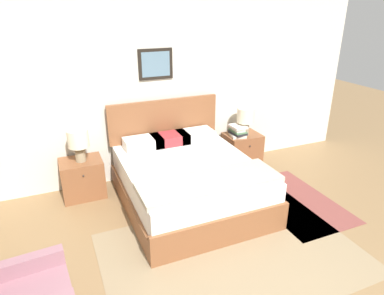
% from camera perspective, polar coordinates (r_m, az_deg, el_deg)
% --- Properties ---
extents(wall_back, '(7.01, 0.09, 2.60)m').
position_cam_1_polar(wall_back, '(4.93, -7.87, 9.42)').
color(wall_back, beige).
rests_on(wall_back, ground_plane).
extents(area_rug_main, '(2.65, 1.80, 0.01)m').
position_cam_1_polar(area_rug_main, '(3.80, 6.69, -17.13)').
color(area_rug_main, '#897556').
rests_on(area_rug_main, ground_plane).
extents(area_rug_bedside, '(0.95, 1.51, 0.01)m').
position_cam_1_polar(area_rug_bedside, '(4.81, 16.62, -8.50)').
color(area_rug_bedside, brown).
rests_on(area_rug_bedside, ground_plane).
extents(bed, '(1.63, 1.94, 1.17)m').
position_cam_1_polar(bed, '(4.43, -0.63, -5.48)').
color(bed, brown).
rests_on(bed, ground_plane).
extents(nightstand_near_window, '(0.55, 0.46, 0.52)m').
position_cam_1_polar(nightstand_near_window, '(4.86, -17.77, -4.88)').
color(nightstand_near_window, brown).
rests_on(nightstand_near_window, ground_plane).
extents(nightstand_by_door, '(0.55, 0.46, 0.52)m').
position_cam_1_polar(nightstand_by_door, '(5.56, 8.33, -0.33)').
color(nightstand_by_door, brown).
rests_on(nightstand_by_door, ground_plane).
extents(table_lamp_near_window, '(0.27, 0.27, 0.43)m').
position_cam_1_polar(table_lamp_near_window, '(4.62, -18.42, 1.07)').
color(table_lamp_near_window, gray).
rests_on(table_lamp_near_window, nightstand_near_window).
extents(table_lamp_by_door, '(0.27, 0.27, 0.43)m').
position_cam_1_polar(table_lamp_by_door, '(5.37, 8.92, 5.01)').
color(table_lamp_by_door, gray).
rests_on(table_lamp_by_door, nightstand_by_door).
extents(book_thick_bottom, '(0.26, 0.27, 0.04)m').
position_cam_1_polar(book_thick_bottom, '(5.36, 7.61, 2.05)').
color(book_thick_bottom, silver).
rests_on(book_thick_bottom, nightstand_by_door).
extents(book_hardcover_middle, '(0.22, 0.29, 0.04)m').
position_cam_1_polar(book_hardcover_middle, '(5.35, 7.63, 2.45)').
color(book_hardcover_middle, '#232328').
rests_on(book_hardcover_middle, book_thick_bottom).
extents(book_novel_upper, '(0.18, 0.28, 0.02)m').
position_cam_1_polar(book_novel_upper, '(5.34, 7.65, 2.76)').
color(book_novel_upper, '#4C7551').
rests_on(book_novel_upper, book_hardcover_middle).
extents(book_slim_near_top, '(0.16, 0.24, 0.04)m').
position_cam_1_polar(book_slim_near_top, '(5.33, 7.66, 3.09)').
color(book_slim_near_top, silver).
rests_on(book_slim_near_top, book_novel_upper).
extents(book_paperback_top, '(0.23, 0.26, 0.04)m').
position_cam_1_polar(book_paperback_top, '(5.32, 7.69, 3.48)').
color(book_paperback_top, silver).
rests_on(book_paperback_top, book_slim_near_top).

